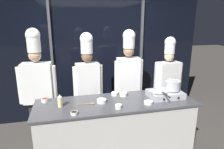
# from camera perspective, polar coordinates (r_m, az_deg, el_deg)

# --- Properties ---
(window_wall_back) EXTENTS (4.48, 0.09, 2.70)m
(window_wall_back) POSITION_cam_1_polar(r_m,az_deg,el_deg) (4.28, -3.91, 5.38)
(window_wall_back) COLOR black
(window_wall_back) RESTS_ON ground_plane
(demo_counter) EXTENTS (2.34, 0.75, 0.93)m
(demo_counter) POSITION_cam_1_polar(r_m,az_deg,el_deg) (3.18, 1.07, -15.46)
(demo_counter) COLOR beige
(demo_counter) RESTS_ON ground_plane
(portable_stove) EXTENTS (0.51, 0.38, 0.10)m
(portable_stove) POSITION_cam_1_polar(r_m,az_deg,el_deg) (3.24, 14.94, -5.37)
(portable_stove) COLOR #B2B5BA
(portable_stove) RESTS_ON demo_counter
(frying_pan) EXTENTS (0.29, 0.50, 0.05)m
(frying_pan) POSITION_cam_1_polar(r_m,az_deg,el_deg) (3.16, 13.18, -4.32)
(frying_pan) COLOR #ADAFB5
(frying_pan) RESTS_ON portable_stove
(stock_pot) EXTENTS (0.26, 0.23, 0.15)m
(stock_pot) POSITION_cam_1_polar(r_m,az_deg,el_deg) (3.25, 16.94, -2.93)
(stock_pot) COLOR #B7BABF
(stock_pot) RESTS_ON portable_stove
(squeeze_bottle_oil) EXTENTS (0.07, 0.07, 0.18)m
(squeeze_bottle_oil) POSITION_cam_1_polar(r_m,az_deg,el_deg) (2.87, -14.66, -7.29)
(squeeze_bottle_oil) COLOR beige
(squeeze_bottle_oil) RESTS_ON demo_counter
(prep_bowl_soy_glaze) EXTENTS (0.09, 0.09, 0.04)m
(prep_bowl_soy_glaze) POSITION_cam_1_polar(r_m,az_deg,el_deg) (2.63, -10.77, -10.71)
(prep_bowl_soy_glaze) COLOR white
(prep_bowl_soy_glaze) RESTS_ON demo_counter
(prep_bowl_chicken) EXTENTS (0.09, 0.09, 0.06)m
(prep_bowl_chicken) POSITION_cam_1_polar(r_m,az_deg,el_deg) (2.75, 1.88, -9.05)
(prep_bowl_chicken) COLOR white
(prep_bowl_chicken) RESTS_ON demo_counter
(prep_bowl_bean_sprouts) EXTENTS (0.11, 0.11, 0.05)m
(prep_bowl_bean_sprouts) POSITION_cam_1_polar(r_m,az_deg,el_deg) (3.20, 0.73, -5.44)
(prep_bowl_bean_sprouts) COLOR white
(prep_bowl_bean_sprouts) RESTS_ON demo_counter
(prep_bowl_rice) EXTENTS (0.14, 0.14, 0.05)m
(prep_bowl_rice) POSITION_cam_1_polar(r_m,az_deg,el_deg) (2.93, -2.99, -7.47)
(prep_bowl_rice) COLOR white
(prep_bowl_rice) RESTS_ON demo_counter
(prep_bowl_chili_flakes) EXTENTS (0.10, 0.10, 0.06)m
(prep_bowl_chili_flakes) POSITION_cam_1_polar(r_m,az_deg,el_deg) (3.11, -18.63, -6.86)
(prep_bowl_chili_flakes) COLOR white
(prep_bowl_chili_flakes) RESTS_ON demo_counter
(prep_bowl_ginger) EXTENTS (0.12, 0.12, 0.06)m
(prep_bowl_ginger) POSITION_cam_1_polar(r_m,az_deg,el_deg) (3.18, 3.26, -5.54)
(prep_bowl_ginger) COLOR white
(prep_bowl_ginger) RESTS_ON demo_counter
(prep_bowl_garlic) EXTENTS (0.13, 0.13, 0.04)m
(prep_bowl_garlic) POSITION_cam_1_polar(r_m,az_deg,el_deg) (2.94, 10.35, -7.82)
(prep_bowl_garlic) COLOR white
(prep_bowl_garlic) RESTS_ON demo_counter
(serving_spoon_slotted) EXTENTS (0.26, 0.07, 0.02)m
(serving_spoon_slotted) POSITION_cam_1_polar(r_m,az_deg,el_deg) (2.90, -6.33, -8.27)
(serving_spoon_slotted) COLOR olive
(serving_spoon_slotted) RESTS_ON demo_counter
(chef_head) EXTENTS (0.60, 0.26, 1.98)m
(chef_head) POSITION_cam_1_polar(r_m,az_deg,el_deg) (3.39, -20.48, -2.17)
(chef_head) COLOR #232326
(chef_head) RESTS_ON ground_plane
(chef_sous) EXTENTS (0.50, 0.23, 1.90)m
(chef_sous) POSITION_cam_1_polar(r_m,az_deg,el_deg) (3.40, -6.94, -1.30)
(chef_sous) COLOR #232326
(chef_sous) RESTS_ON ground_plane
(chef_line) EXTENTS (0.52, 0.22, 1.94)m
(chef_line) POSITION_cam_1_polar(r_m,az_deg,el_deg) (3.59, 4.66, 0.10)
(chef_line) COLOR #2D3856
(chef_line) RESTS_ON ground_plane
(chef_pastry) EXTENTS (0.57, 0.29, 1.80)m
(chef_pastry) POSITION_cam_1_polar(r_m,az_deg,el_deg) (3.89, 15.58, -1.12)
(chef_pastry) COLOR #2D3856
(chef_pastry) RESTS_ON ground_plane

